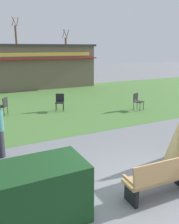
% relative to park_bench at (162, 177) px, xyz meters
% --- Properties ---
extents(ground_plane, '(80.00, 80.00, 0.00)m').
position_rel_park_bench_xyz_m(ground_plane, '(-0.00, 0.09, -0.48)').
color(ground_plane, slate).
extents(lawn_patch, '(36.00, 12.00, 0.01)m').
position_rel_park_bench_xyz_m(lawn_patch, '(-0.00, 10.37, -0.48)').
color(lawn_patch, '#4C7A38').
rests_on(lawn_patch, ground_plane).
extents(park_bench, '(1.72, 0.61, 0.95)m').
position_rel_park_bench_xyz_m(park_bench, '(0.00, 0.00, 0.00)').
color(park_bench, tan).
rests_on(park_bench, ground_plane).
extents(hedge_left, '(2.62, 1.10, 1.16)m').
position_rel_park_bench_xyz_m(hedge_left, '(-3.02, 0.50, 0.10)').
color(hedge_left, '#19421E').
rests_on(hedge_left, ground_plane).
extents(ornamental_grass_behind_right, '(0.73, 0.73, 1.29)m').
position_rel_park_bench_xyz_m(ornamental_grass_behind_right, '(1.69, 1.14, 0.17)').
color(ornamental_grass_behind_right, tan).
rests_on(ornamental_grass_behind_right, ground_plane).
extents(food_kiosk, '(9.95, 4.04, 3.51)m').
position_rel_park_bench_xyz_m(food_kiosk, '(1.40, 16.77, 1.29)').
color(food_kiosk, '#6B5B4C').
rests_on(food_kiosk, ground_plane).
extents(cafe_chair_west, '(0.59, 0.59, 0.89)m').
position_rel_park_bench_xyz_m(cafe_chair_west, '(0.65, 8.31, 0.05)').
color(cafe_chair_west, black).
rests_on(cafe_chair_west, ground_plane).
extents(cafe_chair_east, '(0.58, 0.58, 0.89)m').
position_rel_park_bench_xyz_m(cafe_chair_east, '(4.41, 6.57, 0.05)').
color(cafe_chair_east, black).
rests_on(cafe_chair_east, ground_plane).
extents(cafe_chair_center, '(0.61, 0.61, 0.89)m').
position_rel_park_bench_xyz_m(cafe_chair_center, '(-2.16, 8.65, 0.05)').
color(cafe_chair_center, black).
rests_on(cafe_chair_center, ground_plane).
extents(parked_car_center_slot, '(4.32, 2.29, 1.20)m').
position_rel_park_bench_xyz_m(parked_car_center_slot, '(0.17, 25.00, 0.16)').
color(parked_car_center_slot, maroon).
rests_on(parked_car_center_slot, ground_plane).
extents(parked_car_east_slot, '(4.33, 2.30, 1.20)m').
position_rel_park_bench_xyz_m(parked_car_east_slot, '(4.49, 25.00, 0.16)').
color(parked_car_east_slot, silver).
rests_on(parked_car_east_slot, ground_plane).
extents(tree_left_bg, '(0.91, 0.96, 5.63)m').
position_rel_park_bench_xyz_m(tree_left_bg, '(9.02, 28.62, 1.97)').
color(tree_left_bg, brown).
rests_on(tree_left_bg, ground_plane).
extents(tree_center_bg, '(0.91, 0.96, 7.07)m').
position_rel_park_bench_xyz_m(tree_center_bg, '(2.69, 30.19, 2.69)').
color(tree_center_bg, brown).
rests_on(tree_center_bg, ground_plane).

